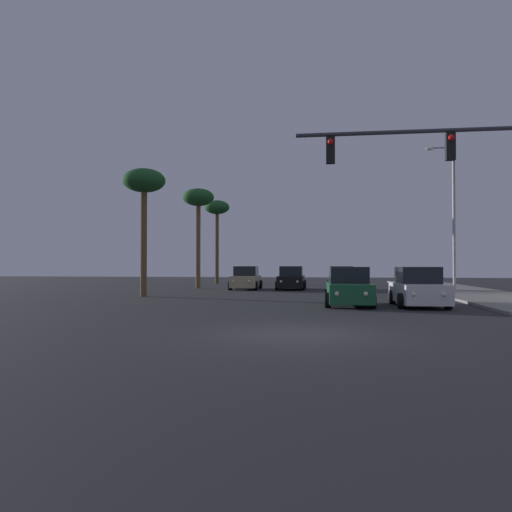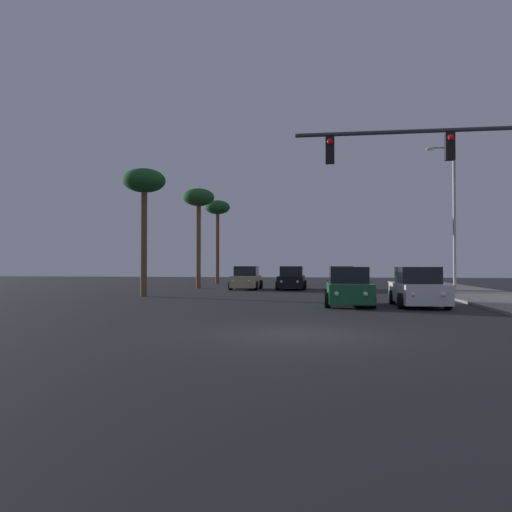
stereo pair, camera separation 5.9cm
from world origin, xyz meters
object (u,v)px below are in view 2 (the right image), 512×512
Objects in this scene: car_tan at (246,279)px; car_black at (292,279)px; street_lamp at (452,210)px; palm_tree_far at (217,211)px; car_green at (348,288)px; palm_tree_mid at (199,202)px; car_white at (418,289)px; palm_tree_near at (144,186)px; car_silver at (342,279)px; traffic_light_mast at (464,174)px.

car_black is (3.28, 0.34, 0.00)m from car_tan.
street_lamp reaches higher than palm_tree_far.
car_black is at bearing -77.84° from car_green.
car_white is at bearing -47.79° from palm_tree_mid.
car_white is 0.54× the size of palm_tree_far.
palm_tree_far is 20.01m from palm_tree_near.
street_lamp is at bearing -125.90° from car_green.
palm_tree_far is (-11.42, 10.79, 6.15)m from car_silver.
palm_tree_near is at bearing -93.05° from palm_tree_mid.
car_white is at bearing 97.72° from traffic_light_mast.
car_silver is at bearing 39.42° from palm_tree_near.
street_lamp is (3.12, 14.60, 0.36)m from traffic_light_mast.
car_green is 1.00× the size of car_tan.
palm_tree_near is at bearing 62.75° from car_tan.
car_black is 20.64m from traffic_light_mast.
traffic_light_mast is (3.55, -4.86, 4.00)m from car_green.
car_white and car_green have the same top height.
car_tan is 6.99m from palm_tree_mid.
car_tan is at bearing -65.56° from car_green.
car_black is 0.60× the size of palm_tree_near.
palm_tree_far is at bearing -62.21° from car_white.
traffic_light_mast is at bearing 124.58° from car_green.
car_white is 1.00× the size of car_tan.
palm_tree_far is at bearing -42.45° from car_silver.
palm_tree_near is (-14.62, 9.59, 1.42)m from traffic_light_mast.
palm_tree_near reaches higher than car_tan.
car_tan is at bearing 64.38° from palm_tree_near.
palm_tree_near is (-0.53, -10.00, -0.36)m from palm_tree_mid.
traffic_light_mast is 14.94m from street_lamp.
palm_tree_far is (-14.83, 29.59, 2.15)m from traffic_light_mast.
car_black is at bearing 156.49° from street_lamp.
car_silver is at bearing -43.38° from palm_tree_far.
car_silver is 0.54× the size of traffic_light_mast.
street_lamp is at bearing 15.79° from palm_tree_near.
street_lamp is 17.97m from palm_tree_mid.
car_white is at bearing 176.63° from car_green.
palm_tree_mid is (-14.09, 19.59, 1.78)m from traffic_light_mast.
palm_tree_mid is at bearing -85.75° from palm_tree_far.
palm_tree_mid reaches higher than car_black.
car_black is 0.54× the size of palm_tree_far.
palm_tree_far is at bearing 140.14° from street_lamp.
car_tan is at bearing -67.34° from palm_tree_far.
street_lamp is 23.45m from palm_tree_far.
car_tan is at bearing -13.63° from palm_tree_mid.
car_green is 0.48× the size of street_lamp.
car_tan is at bearing 2.07° from car_silver.
car_white is 15.58m from car_black.
palm_tree_mid is 0.95× the size of palm_tree_far.
car_white is at bearing -19.03° from palm_tree_near.
palm_tree_near is (-11.07, 4.73, 5.42)m from car_green.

